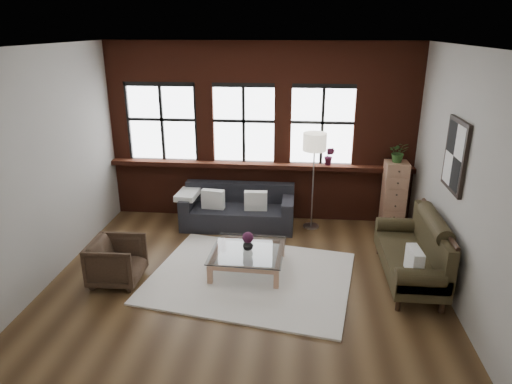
# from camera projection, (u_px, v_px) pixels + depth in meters

# --- Properties ---
(floor) EXTENTS (5.50, 5.50, 0.00)m
(floor) POSITION_uv_depth(u_px,v_px,m) (245.00, 282.00, 6.48)
(floor) COLOR #412B17
(floor) RESTS_ON ground
(ceiling) EXTENTS (5.50, 5.50, 0.00)m
(ceiling) POSITION_uv_depth(u_px,v_px,m) (243.00, 46.00, 5.38)
(ceiling) COLOR white
(ceiling) RESTS_ON ground
(wall_back) EXTENTS (5.50, 0.00, 5.50)m
(wall_back) POSITION_uv_depth(u_px,v_px,m) (261.00, 133.00, 8.27)
(wall_back) COLOR #A7A49B
(wall_back) RESTS_ON ground
(wall_front) EXTENTS (5.50, 0.00, 5.50)m
(wall_front) POSITION_uv_depth(u_px,v_px,m) (205.00, 272.00, 3.59)
(wall_front) COLOR #A7A49B
(wall_front) RESTS_ON ground
(wall_left) EXTENTS (0.00, 5.00, 5.00)m
(wall_left) POSITION_uv_depth(u_px,v_px,m) (43.00, 169.00, 6.18)
(wall_left) COLOR #A7A49B
(wall_left) RESTS_ON ground
(wall_right) EXTENTS (0.00, 5.00, 5.00)m
(wall_right) POSITION_uv_depth(u_px,v_px,m) (463.00, 182.00, 5.68)
(wall_right) COLOR #A7A49B
(wall_right) RESTS_ON ground
(brick_backwall) EXTENTS (5.50, 0.12, 3.20)m
(brick_backwall) POSITION_uv_depth(u_px,v_px,m) (260.00, 134.00, 8.21)
(brick_backwall) COLOR #4F1F12
(brick_backwall) RESTS_ON floor
(sill_ledge) EXTENTS (5.50, 0.30, 0.08)m
(sill_ledge) POSITION_uv_depth(u_px,v_px,m) (260.00, 165.00, 8.32)
(sill_ledge) COLOR #4F1F12
(sill_ledge) RESTS_ON brick_backwall
(window_left) EXTENTS (1.38, 0.10, 1.50)m
(window_left) POSITION_uv_depth(u_px,v_px,m) (162.00, 123.00, 8.33)
(window_left) COLOR black
(window_left) RESTS_ON brick_backwall
(window_mid) EXTENTS (1.38, 0.10, 1.50)m
(window_mid) POSITION_uv_depth(u_px,v_px,m) (244.00, 125.00, 8.20)
(window_mid) COLOR black
(window_mid) RESTS_ON brick_backwall
(window_right) EXTENTS (1.38, 0.10, 1.50)m
(window_right) POSITION_uv_depth(u_px,v_px,m) (322.00, 126.00, 8.07)
(window_right) COLOR black
(window_right) RESTS_ON brick_backwall
(wall_poster) EXTENTS (0.05, 0.74, 0.94)m
(wall_poster) POSITION_uv_depth(u_px,v_px,m) (456.00, 156.00, 5.88)
(wall_poster) COLOR black
(wall_poster) RESTS_ON wall_right
(shag_rug) EXTENTS (3.13, 2.64, 0.03)m
(shag_rug) POSITION_uv_depth(u_px,v_px,m) (251.00, 277.00, 6.58)
(shag_rug) COLOR silver
(shag_rug) RESTS_ON floor
(dark_sofa) EXTENTS (1.99, 0.81, 0.72)m
(dark_sofa) POSITION_uv_depth(u_px,v_px,m) (238.00, 208.00, 8.16)
(dark_sofa) COLOR black
(dark_sofa) RESTS_ON floor
(pillow_a) EXTENTS (0.41, 0.18, 0.34)m
(pillow_a) POSITION_uv_depth(u_px,v_px,m) (213.00, 199.00, 8.04)
(pillow_a) COLOR white
(pillow_a) RESTS_ON dark_sofa
(pillow_b) EXTENTS (0.41, 0.17, 0.34)m
(pillow_b) POSITION_uv_depth(u_px,v_px,m) (256.00, 201.00, 7.97)
(pillow_b) COLOR white
(pillow_b) RESTS_ON dark_sofa
(vintage_settee) EXTENTS (0.80, 1.80, 0.96)m
(vintage_settee) POSITION_uv_depth(u_px,v_px,m) (410.00, 250.00, 6.38)
(vintage_settee) COLOR #2E2715
(vintage_settee) RESTS_ON floor
(pillow_settee) EXTENTS (0.16, 0.39, 0.34)m
(pillow_settee) POSITION_uv_depth(u_px,v_px,m) (414.00, 261.00, 5.83)
(pillow_settee) COLOR white
(pillow_settee) RESTS_ON vintage_settee
(armchair) EXTENTS (0.71, 0.69, 0.64)m
(armchair) POSITION_uv_depth(u_px,v_px,m) (117.00, 261.00, 6.39)
(armchair) COLOR #34251A
(armchair) RESTS_ON floor
(coffee_table) EXTENTS (1.10, 1.10, 0.35)m
(coffee_table) POSITION_uv_depth(u_px,v_px,m) (248.00, 260.00, 6.74)
(coffee_table) COLOR tan
(coffee_table) RESTS_ON shag_rug
(vase) EXTENTS (0.20, 0.20, 0.16)m
(vase) POSITION_uv_depth(u_px,v_px,m) (248.00, 245.00, 6.65)
(vase) COLOR #B2B2B2
(vase) RESTS_ON coffee_table
(flowers) EXTENTS (0.17, 0.17, 0.17)m
(flowers) POSITION_uv_depth(u_px,v_px,m) (248.00, 237.00, 6.61)
(flowers) COLOR #491936
(flowers) RESTS_ON vase
(drawer_chest) EXTENTS (0.38, 0.38, 1.24)m
(drawer_chest) POSITION_uv_depth(u_px,v_px,m) (394.00, 196.00, 7.97)
(drawer_chest) COLOR tan
(drawer_chest) RESTS_ON floor
(potted_plant_top) EXTENTS (0.34, 0.30, 0.35)m
(potted_plant_top) POSITION_uv_depth(u_px,v_px,m) (399.00, 152.00, 7.70)
(potted_plant_top) COLOR #2D5923
(potted_plant_top) RESTS_ON drawer_chest
(floor_lamp) EXTENTS (0.40, 0.40, 1.88)m
(floor_lamp) POSITION_uv_depth(u_px,v_px,m) (313.00, 178.00, 7.93)
(floor_lamp) COLOR #A5A5A8
(floor_lamp) RESTS_ON floor
(sill_plant) EXTENTS (0.23, 0.21, 0.33)m
(sill_plant) POSITION_uv_depth(u_px,v_px,m) (329.00, 156.00, 8.11)
(sill_plant) COLOR #491936
(sill_plant) RESTS_ON sill_ledge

